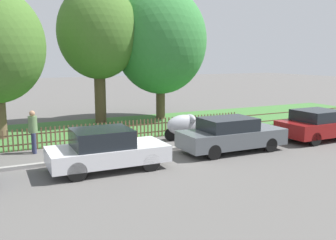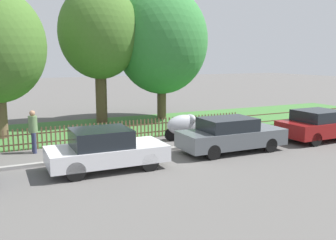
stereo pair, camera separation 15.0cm
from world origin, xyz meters
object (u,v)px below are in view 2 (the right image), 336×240
(tree_far_left, at_px, (161,41))
(pedestrian_near_fence, at_px, (33,129))
(tree_mid_park, at_px, (99,33))
(covered_motorcycle, at_px, (184,125))
(parked_car_white_van, at_px, (320,125))
(parked_car_navy_estate, at_px, (105,149))
(parked_car_red_compact, at_px, (231,135))

(tree_far_left, xyz_separation_m, pedestrian_near_fence, (-8.13, -5.44, -3.76))
(tree_mid_park, distance_m, tree_far_left, 3.76)
(covered_motorcycle, relative_size, tree_mid_park, 0.24)
(covered_motorcycle, bearing_deg, tree_far_left, 74.36)
(pedestrian_near_fence, bearing_deg, tree_far_left, -56.51)
(parked_car_white_van, xyz_separation_m, tree_mid_park, (-7.60, 8.93, 4.39))
(tree_far_left, bearing_deg, pedestrian_near_fence, -146.19)
(covered_motorcycle, xyz_separation_m, pedestrian_near_fence, (-6.48, 0.47, 0.26))
(parked_car_navy_estate, relative_size, parked_car_red_compact, 0.92)
(pedestrian_near_fence, bearing_deg, parked_car_white_van, -105.53)
(pedestrian_near_fence, bearing_deg, parked_car_navy_estate, -151.26)
(parked_car_red_compact, distance_m, tree_far_left, 9.64)
(parked_car_white_van, distance_m, tree_mid_park, 12.52)
(parked_car_navy_estate, distance_m, pedestrian_near_fence, 3.89)
(tree_mid_park, bearing_deg, pedestrian_near_fence, -127.81)
(parked_car_red_compact, relative_size, tree_far_left, 0.55)
(parked_car_white_van, relative_size, tree_mid_park, 0.50)
(tree_mid_park, distance_m, pedestrian_near_fence, 8.28)
(parked_car_white_van, bearing_deg, parked_car_red_compact, 179.38)
(parked_car_red_compact, xyz_separation_m, covered_motorcycle, (-0.61, 2.79, 0.00))
(parked_car_navy_estate, xyz_separation_m, parked_car_red_compact, (5.20, 0.14, -0.00))
(parked_car_navy_estate, bearing_deg, parked_car_red_compact, 2.74)
(parked_car_white_van, height_order, tree_far_left, tree_far_left)
(parked_car_navy_estate, height_order, tree_mid_park, tree_mid_park)
(parked_car_white_van, height_order, covered_motorcycle, parked_car_white_van)
(parked_car_red_compact, xyz_separation_m, tree_far_left, (1.04, 8.70, 4.02))
(parked_car_navy_estate, bearing_deg, parked_car_white_van, 1.97)
(parked_car_red_compact, xyz_separation_m, pedestrian_near_fence, (-7.09, 3.26, 0.27))
(parked_car_white_van, distance_m, tree_far_left, 10.34)
(parked_car_red_compact, height_order, pedestrian_near_fence, pedestrian_near_fence)
(tree_far_left, relative_size, pedestrian_near_fence, 4.67)
(parked_car_red_compact, bearing_deg, tree_far_left, 84.23)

